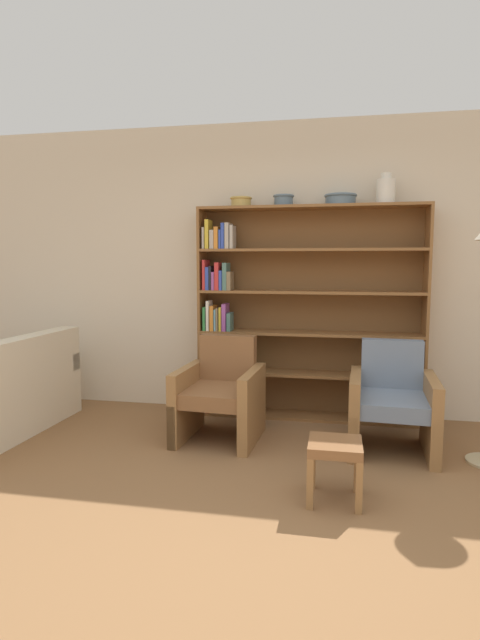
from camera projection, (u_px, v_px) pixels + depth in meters
name	position (u px, v px, depth m)	size (l,w,h in m)	color
ground_plane	(255.00, 552.00, 2.51)	(24.00, 24.00, 0.00)	brown
wall_back	(297.00, 270.00, 4.74)	(12.00, 0.06, 2.75)	beige
bookshelf	(289.00, 316.00, 4.64)	(2.05, 0.30, 1.95)	brown
bowl_olive	(241.00, 201.00, 4.58)	(0.20, 0.20, 0.09)	tan
bowl_terracotta	(284.00, 200.00, 4.51)	(0.19, 0.19, 0.10)	slate
bowl_stoneware	(341.00, 199.00, 4.41)	(0.29, 0.29, 0.09)	slate
vase_tall	(386.00, 191.00, 4.33)	(0.16, 0.16, 0.26)	silver
armchair_leather	(221.00, 394.00, 4.12)	(0.68, 0.72, 0.83)	olive
armchair_cushioned	(392.00, 402.00, 3.86)	(0.67, 0.71, 0.83)	olive
footstool	(335.00, 453.00, 3.02)	(0.32, 0.32, 0.37)	olive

